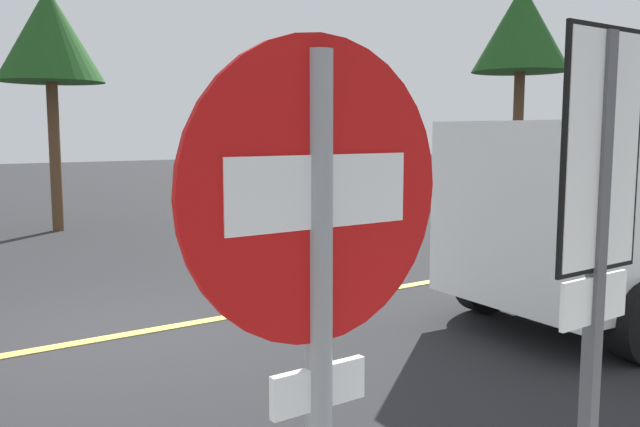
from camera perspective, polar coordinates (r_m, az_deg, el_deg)
The scene contains 7 objects.
ground_plane at distance 7.27m, azimuth -18.16°, elevation -10.15°, with size 80.00×80.00×0.00m, color #262628.
lane_marking_centre at distance 8.56m, azimuth 1.62°, elevation -7.16°, with size 28.00×0.16×0.01m, color #E0D14C.
stop_sign at distance 1.72m, azimuth -0.10°, elevation -10.21°, with size 0.76×0.07×2.34m.
speed_limit_sign at distance 2.96m, azimuth 22.59°, elevation -0.16°, with size 0.54×0.06×2.52m.
car_white_mid_road at distance 14.26m, azimuth 19.58°, elevation 1.39°, with size 4.49×2.44×1.58m.
tree_left_verge at distance 15.26m, azimuth -22.01°, elevation 13.74°, with size 2.16×2.16×5.02m.
tree_centre_verge at distance 23.26m, azimuth 16.73°, elevation 14.71°, with size 3.12×3.12×6.77m.
Camera 1 is at (-1.90, -6.69, 2.11)m, focal length 37.67 mm.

